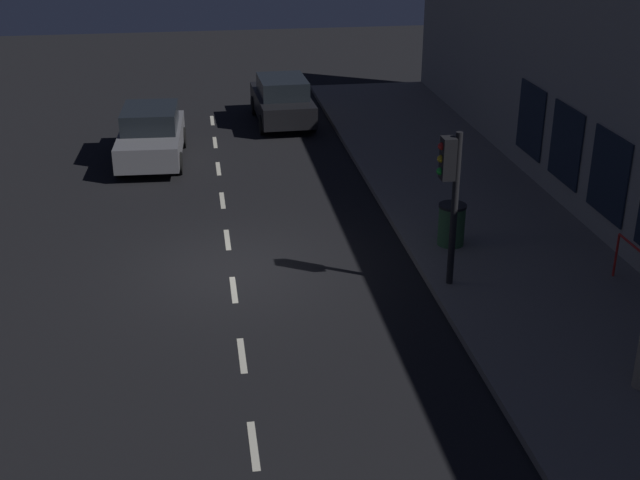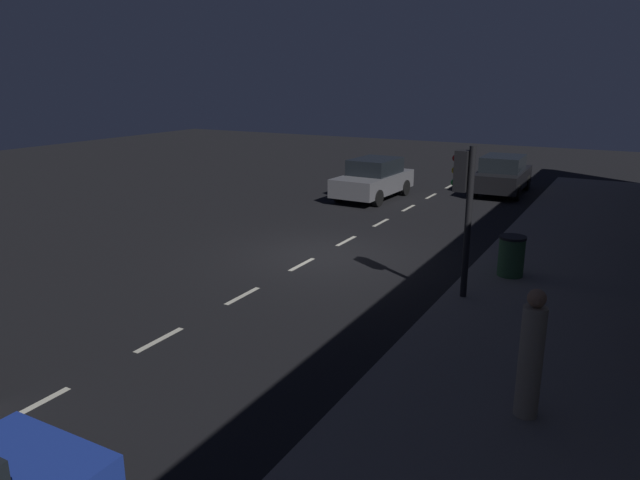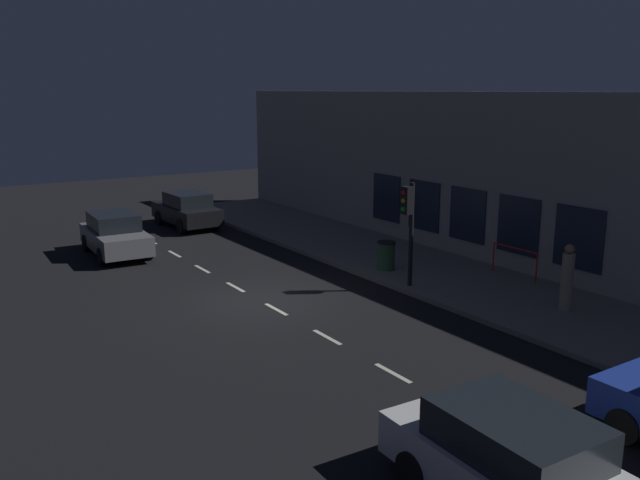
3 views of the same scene
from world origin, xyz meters
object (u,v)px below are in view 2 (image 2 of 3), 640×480
at_px(parked_car_2, 503,175).
at_px(pedestrian_0, 531,357).
at_px(parked_car_0, 373,179).
at_px(trash_bin, 511,256).
at_px(traffic_light, 464,194).

distance_m(parked_car_2, pedestrian_0, 17.62).
bearing_deg(parked_car_0, pedestrian_0, 123.98).
bearing_deg(parked_car_2, trash_bin, -78.47).
distance_m(traffic_light, pedestrian_0, 4.86).
distance_m(traffic_light, parked_car_0, 11.43).
height_order(traffic_light, trash_bin, traffic_light).
bearing_deg(parked_car_0, traffic_light, 125.60).
height_order(parked_car_0, parked_car_2, same).
relative_size(parked_car_2, trash_bin, 4.28).
xyz_separation_m(traffic_light, trash_bin, (0.71, 1.90, -1.74)).
height_order(parked_car_2, pedestrian_0, pedestrian_0).
height_order(traffic_light, pedestrian_0, traffic_light).
bearing_deg(traffic_light, parked_car_2, 98.29).
bearing_deg(traffic_light, pedestrian_0, -62.50).
distance_m(parked_car_0, trash_bin, 10.25).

